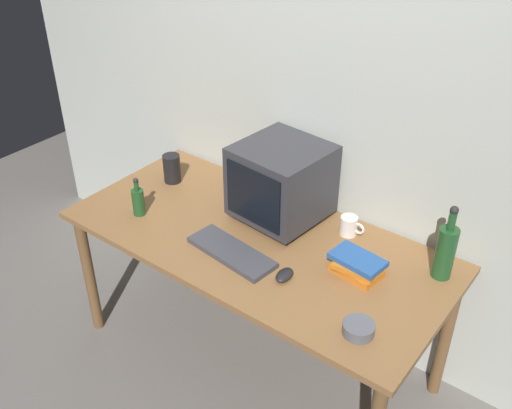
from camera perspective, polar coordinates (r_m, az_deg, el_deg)
The scene contains 12 objects.
ground_plane at distance 3.17m, azimuth 0.00°, elevation -14.42°, with size 6.00×6.00×0.00m, color slate.
back_wall at distance 2.76m, azimuth 6.06°, elevation 9.68°, with size 4.00×0.08×2.50m, color beige.
desk at distance 2.71m, azimuth 0.00°, elevation -4.63°, with size 1.77×0.83×0.76m.
crt_monitor at distance 2.70m, azimuth 2.48°, elevation 2.21°, with size 0.41×0.42×0.37m.
keyboard at distance 2.56m, azimuth -2.39°, elevation -4.63°, with size 0.42×0.15×0.02m, color #3F3F47.
computer_mouse at distance 2.43m, azimuth 2.77°, elevation -6.85°, with size 0.06×0.10×0.04m, color black.
bottle_tall at distance 2.50m, azimuth 17.90°, elevation -4.27°, with size 0.08×0.08×0.34m.
bottle_short at distance 2.84m, azimuth -11.35°, elevation 0.36°, with size 0.06×0.06×0.20m.
book_stack at distance 2.48m, azimuth 9.82°, elevation -5.80°, with size 0.23×0.17×0.08m.
mug at distance 2.70m, azimuth 9.03°, elevation -2.05°, with size 0.12×0.08×0.09m.
cd_spindle at distance 2.23m, azimuth 9.91°, elevation -11.77°, with size 0.12×0.12×0.04m, color #595B66.
metal_canister at distance 3.08m, azimuth -8.15°, elevation 3.48°, with size 0.09×0.09×0.15m, color black.
Camera 1 is at (1.31, -1.71, 2.33)m, focal length 41.26 mm.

